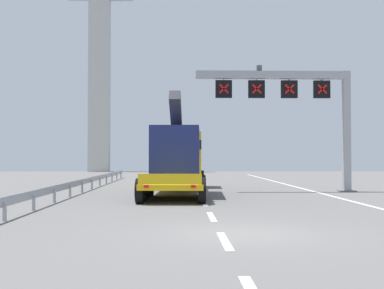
# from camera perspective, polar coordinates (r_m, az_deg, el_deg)

# --- Properties ---
(ground) EXTENTS (112.00, 112.00, 0.00)m
(ground) POSITION_cam_1_polar(r_m,az_deg,el_deg) (13.30, 5.80, -10.19)
(ground) COLOR slate
(lane_markings) EXTENTS (0.20, 55.56, 0.01)m
(lane_markings) POSITION_cam_1_polar(r_m,az_deg,el_deg) (33.60, 0.39, -4.89)
(lane_markings) COLOR silver
(lane_markings) RESTS_ON ground
(edge_line_right) EXTENTS (0.20, 63.00, 0.01)m
(edge_line_right) POSITION_cam_1_polar(r_m,az_deg,el_deg) (26.32, 15.99, -5.79)
(edge_line_right) COLOR silver
(edge_line_right) RESTS_ON ground
(overhead_lane_gantry) EXTENTS (9.26, 0.90, 7.33)m
(overhead_lane_gantry) POSITION_cam_1_polar(r_m,az_deg,el_deg) (29.43, 11.83, 5.45)
(overhead_lane_gantry) COLOR #9EA0A5
(overhead_lane_gantry) RESTS_ON ground
(heavy_haul_truck_yellow) EXTENTS (3.59, 14.15, 5.30)m
(heavy_haul_truck_yellow) POSITION_cam_1_polar(r_m,az_deg,el_deg) (28.69, -1.51, -1.52)
(heavy_haul_truck_yellow) COLOR yellow
(heavy_haul_truck_yellow) RESTS_ON ground
(guardrail_left) EXTENTS (0.13, 37.11, 0.76)m
(guardrail_left) POSITION_cam_1_polar(r_m,az_deg,el_deg) (30.14, -12.10, -4.20)
(guardrail_left) COLOR #999EA3
(guardrail_left) RESTS_ON ground
(bridge_pylon_distant) EXTENTS (9.00, 2.00, 39.73)m
(bridge_pylon_distant) POSITION_cam_1_polar(r_m,az_deg,el_deg) (71.44, -10.62, 13.37)
(bridge_pylon_distant) COLOR #B7B7B2
(bridge_pylon_distant) RESTS_ON ground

